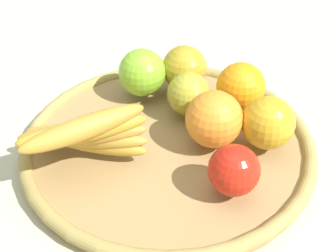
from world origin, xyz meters
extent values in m
plane|color=#B8B69A|center=(0.00, 0.00, 0.00)|extent=(2.40, 2.40, 0.00)
cylinder|color=#9C7B4B|center=(0.00, 0.00, 0.01)|extent=(0.43, 0.43, 0.02)
torus|color=#9B8648|center=(0.00, 0.00, 0.02)|extent=(0.44, 0.44, 0.02)
ellipsoid|color=gold|center=(-0.11, 0.02, 0.04)|extent=(0.16, 0.13, 0.03)
ellipsoid|color=#B99036|center=(-0.12, 0.01, 0.06)|extent=(0.17, 0.11, 0.03)
ellipsoid|color=#B38534|center=(-0.12, 0.00, 0.07)|extent=(0.18, 0.08, 0.03)
ellipsoid|color=#B2912A|center=(-0.13, -0.01, 0.09)|extent=(0.17, 0.04, 0.03)
ellipsoid|color=#BA862F|center=(-0.13, -0.02, 0.10)|extent=(0.18, 0.06, 0.03)
sphere|color=red|center=(0.04, -0.13, 0.06)|extent=(0.08, 0.08, 0.07)
sphere|color=#A39E2E|center=(0.05, 0.05, 0.06)|extent=(0.09, 0.09, 0.07)
sphere|color=#A98C23|center=(0.08, 0.11, 0.07)|extent=(0.10, 0.10, 0.08)
sphere|color=orange|center=(0.13, 0.03, 0.07)|extent=(0.08, 0.08, 0.08)
sphere|color=gold|center=(0.12, -0.07, 0.07)|extent=(0.09, 0.09, 0.08)
sphere|color=#7EBB2B|center=(0.01, 0.12, 0.07)|extent=(0.10, 0.10, 0.08)
sphere|color=orange|center=(0.06, -0.04, 0.07)|extent=(0.11, 0.11, 0.08)
camera|label=1|loc=(-0.20, -0.49, 0.47)|focal=49.63mm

